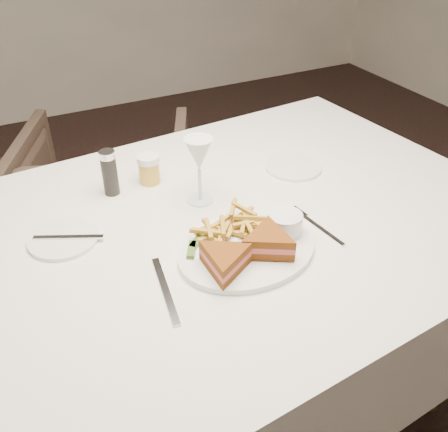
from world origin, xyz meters
name	(u,v)px	position (x,y,z in m)	size (l,w,h in m)	color
ground	(240,352)	(0.00, 0.00, 0.00)	(5.00, 5.00, 0.00)	black
table	(216,330)	(-0.18, -0.17, 0.38)	(1.51, 1.01, 0.75)	white
chair_far	(108,196)	(-0.24, 0.72, 0.34)	(0.66, 0.62, 0.68)	#44342A
table_setting	(223,221)	(-0.18, -0.22, 0.79)	(0.82, 0.60, 0.18)	white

